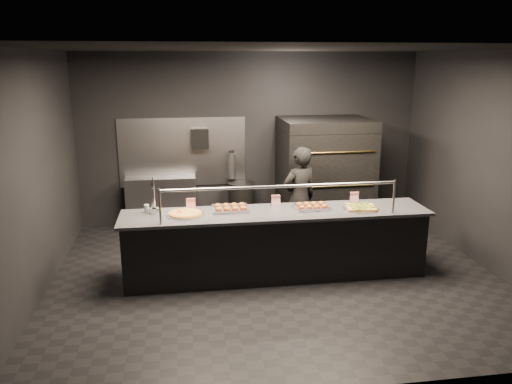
# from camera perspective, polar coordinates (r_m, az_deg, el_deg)

# --- Properties ---
(room) EXTENTS (6.04, 6.00, 3.00)m
(room) POSITION_cam_1_polar(r_m,az_deg,el_deg) (6.53, 2.10, 2.72)
(room) COLOR black
(room) RESTS_ON ground
(service_counter) EXTENTS (4.10, 0.78, 1.37)m
(service_counter) POSITION_cam_1_polar(r_m,az_deg,el_deg) (6.78, 2.29, -5.92)
(service_counter) COLOR black
(service_counter) RESTS_ON ground
(pizza_oven) EXTENTS (1.50, 1.23, 1.91)m
(pizza_oven) POSITION_cam_1_polar(r_m,az_deg,el_deg) (8.68, 7.79, 2.10)
(pizza_oven) COLOR black
(pizza_oven) RESTS_ON ground
(prep_shelf) EXTENTS (1.20, 0.35, 0.90)m
(prep_shelf) POSITION_cam_1_polar(r_m,az_deg,el_deg) (8.89, -10.74, -1.16)
(prep_shelf) COLOR #99999E
(prep_shelf) RESTS_ON ground
(towel_dispenser) EXTENTS (0.30, 0.20, 0.35)m
(towel_dispenser) POSITION_cam_1_polar(r_m,az_deg,el_deg) (8.72, -6.45, 6.10)
(towel_dispenser) COLOR black
(towel_dispenser) RESTS_ON room
(fire_extinguisher) EXTENTS (0.14, 0.14, 0.51)m
(fire_extinguisher) POSITION_cam_1_polar(r_m,az_deg,el_deg) (8.85, -2.80, 3.09)
(fire_extinguisher) COLOR #B2B2B7
(fire_extinguisher) RESTS_ON room
(beer_tap) EXTENTS (0.13, 0.19, 0.51)m
(beer_tap) POSITION_cam_1_polar(r_m,az_deg,el_deg) (6.64, -11.61, -1.22)
(beer_tap) COLOR silver
(beer_tap) RESTS_ON service_counter
(round_pizza) EXTENTS (0.50, 0.50, 0.03)m
(round_pizza) POSITION_cam_1_polar(r_m,az_deg,el_deg) (6.55, -8.09, -2.44)
(round_pizza) COLOR silver
(round_pizza) RESTS_ON service_counter
(slider_tray_a) EXTENTS (0.51, 0.39, 0.08)m
(slider_tray_a) POSITION_cam_1_polar(r_m,az_deg,el_deg) (6.68, -2.94, -1.84)
(slider_tray_a) COLOR silver
(slider_tray_a) RESTS_ON service_counter
(slider_tray_b) EXTENTS (0.52, 0.44, 0.07)m
(slider_tray_b) POSITION_cam_1_polar(r_m,az_deg,el_deg) (6.80, 6.37, -1.64)
(slider_tray_b) COLOR silver
(slider_tray_b) RESTS_ON service_counter
(square_pizza) EXTENTS (0.48, 0.48, 0.05)m
(square_pizza) POSITION_cam_1_polar(r_m,az_deg,el_deg) (6.88, 11.89, -1.75)
(square_pizza) COLOR silver
(square_pizza) RESTS_ON service_counter
(condiment_jar) EXTENTS (0.16, 0.06, 0.10)m
(condiment_jar) POSITION_cam_1_polar(r_m,az_deg,el_deg) (6.73, -12.12, -1.87)
(condiment_jar) COLOR silver
(condiment_jar) RESTS_ON service_counter
(tent_cards) EXTENTS (2.41, 0.04, 0.15)m
(tent_cards) POSITION_cam_1_polar(r_m,az_deg,el_deg) (6.88, 2.18, -0.94)
(tent_cards) COLOR white
(tent_cards) RESTS_ON service_counter
(trash_bin) EXTENTS (0.47, 0.47, 0.78)m
(trash_bin) POSITION_cam_1_polar(r_m,az_deg,el_deg) (8.86, -1.66, -1.37)
(trash_bin) COLOR black
(trash_bin) RESTS_ON ground
(worker) EXTENTS (0.68, 0.56, 1.60)m
(worker) POSITION_cam_1_polar(r_m,az_deg,el_deg) (7.72, 4.97, -0.71)
(worker) COLOR black
(worker) RESTS_ON ground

